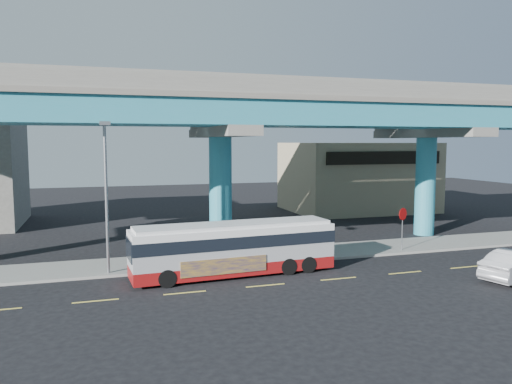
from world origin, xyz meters
name	(u,v)px	position (x,y,z in m)	size (l,w,h in m)	color
ground	(264,284)	(0.00, 0.00, 0.00)	(120.00, 120.00, 0.00)	black
sidewalk	(235,258)	(0.00, 5.50, 0.07)	(70.00, 4.00, 0.15)	gray
lane_markings	(265,285)	(0.00, -0.30, 0.01)	(58.00, 0.12, 0.01)	#D8C64C
viaduct	(220,110)	(0.00, 9.11, 9.14)	(52.00, 12.40, 11.70)	teal
building_beige	(357,177)	(18.00, 22.98, 3.51)	(14.00, 10.23, 7.00)	tan
transit_bus	(234,247)	(-0.95, 2.08, 1.53)	(11.04, 3.03, 2.80)	maroon
street_lamp	(106,175)	(-7.34, 3.43, 5.37)	(0.50, 2.61, 8.07)	gray
stop_sign	(403,219)	(10.81, 4.18, 2.14)	(0.78, 0.33, 2.73)	gray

